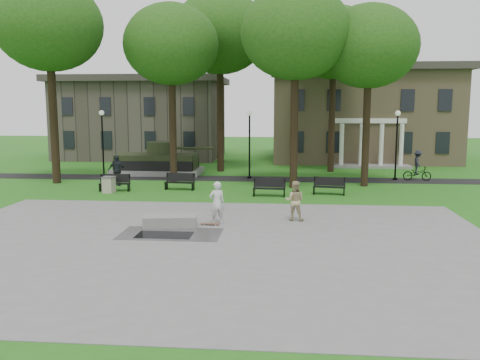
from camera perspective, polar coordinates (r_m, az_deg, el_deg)
The scene contains 27 objects.
ground at distance 23.61m, azimuth -2.21°, elevation -4.01°, with size 120.00×120.00×0.00m, color #226217.
plaza at distance 18.81m, azimuth -4.13°, elevation -7.22°, with size 22.00×16.00×0.02m, color gray.
footpath at distance 35.37m, azimuth 0.22°, elevation 0.15°, with size 44.00×2.60×0.01m, color black.
building_right at distance 49.40m, azimuth 13.35°, elevation 7.30°, with size 17.00×12.00×8.60m.
building_left at distance 51.33m, azimuth -10.81°, elevation 6.58°, with size 15.00×10.00×7.20m, color #4C443D.
tree_0 at distance 35.55m, azimuth -20.69°, elevation 15.88°, with size 6.80×6.80×12.97m.
tree_1 at distance 34.42m, azimuth -7.73°, elevation 14.79°, with size 6.20×6.20×11.63m.
tree_2 at distance 31.68m, azimuth 6.26°, elevation 16.04°, with size 6.60×6.60×12.16m.
tree_3 at distance 32.97m, azimuth 14.29°, elevation 14.27°, with size 6.00×6.00×11.19m.
tree_4 at distance 39.55m, azimuth -2.27°, elevation 16.10°, with size 7.20×7.20×13.50m.
tree_5 at distance 39.82m, azimuth 10.49°, elevation 14.87°, with size 6.40×6.40×12.44m.
lamp_left at distance 37.55m, azimuth -15.18°, elevation 4.61°, with size 0.36×0.36×4.73m.
lamp_mid at distance 35.34m, azimuth 1.07°, elevation 4.68°, with size 0.36×0.36×4.73m.
lamp_right at distance 36.06m, azimuth 17.18°, elevation 4.39°, with size 0.36×0.36×4.73m.
tank_monument at distance 38.28m, azimuth -9.21°, elevation 1.95°, with size 7.45×3.40×2.40m.
puddle at distance 20.25m, azimuth -8.49°, elevation -6.13°, with size 2.20×1.20×0.00m, color black.
concrete_block at distance 21.63m, azimuth -7.83°, elevation -4.57°, with size 2.20×1.00×0.45m, color gray.
skateboard at distance 21.67m, azimuth -3.37°, elevation -4.99°, with size 0.78×0.20×0.07m, color brown.
skateboarder at distance 21.70m, azimuth -2.61°, elevation -2.57°, with size 0.67×0.44×1.85m, color silver.
friend_watching at distance 22.49m, azimuth 6.15°, elevation -2.33°, with size 0.86×0.67×1.77m, color tan.
pedestrian_walker at distance 33.20m, azimuth -13.67°, elevation 1.05°, with size 1.14×0.47×1.94m, color #1E2329.
cyclist at distance 36.53m, azimuth 19.30°, elevation 1.26°, with size 1.89×1.09×2.06m.
park_bench_0 at distance 31.20m, azimuth -13.86°, elevation -0.24°, with size 1.83×0.64×1.00m.
park_bench_1 at distance 30.94m, azimuth -6.77°, elevation -0.13°, with size 1.84×0.73×1.00m.
park_bench_2 at distance 28.56m, azimuth 3.30°, elevation -0.79°, with size 1.82×0.63×1.00m.
park_bench_3 at distance 29.49m, azimuth 9.96°, elevation -0.61°, with size 1.85×0.81×1.00m.
trash_bin at distance 30.62m, azimuth -14.52°, elevation -0.50°, with size 0.74×0.74×0.96m.
Camera 1 is at (2.91, -22.88, 5.05)m, focal length 38.00 mm.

